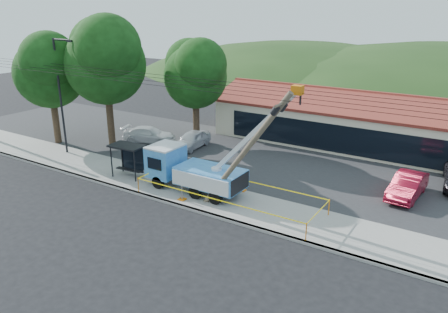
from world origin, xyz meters
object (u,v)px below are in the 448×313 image
Objects in this scene: leaning_pole at (249,147)px; car_red at (406,198)px; car_silver at (192,149)px; bus_shelter at (129,153)px; utility_truck at (193,169)px; car_white at (150,143)px.

car_red is at bearing 45.48° from leaning_pole.
leaning_pole is 13.37m from car_silver.
bus_shelter is 7.66m from car_silver.
utility_truck reaches higher than car_red.
car_red is at bearing -6.51° from car_silver.
car_silver is at bearing -100.24° from car_white.
leaning_pole is at bearing -130.38° from car_red.
bus_shelter is 0.60× the size of car_silver.
car_red reaches higher than car_white.
utility_truck is 2.52× the size of car_silver.
bus_shelter is 0.54× the size of car_white.
car_silver is (-9.84, 8.08, -4.07)m from leaning_pole.
car_red is (11.63, 6.31, -1.54)m from utility_truck.
utility_truck reaches higher than car_white.
leaning_pole reaches higher than car_red.
bus_shelter is (-9.61, 0.64, -2.28)m from leaning_pole.
bus_shelter is 18.08m from car_red.
leaning_pole reaches higher than car_white.
leaning_pole is 10.95m from car_red.
bus_shelter reaches higher than car_silver.
utility_truck reaches higher than car_silver.
utility_truck is at bearing -147.38° from car_red.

